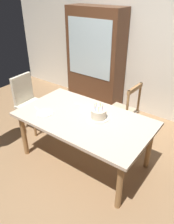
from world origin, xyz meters
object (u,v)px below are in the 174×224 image
Objects in this scene: plate_near_celebrant at (45,113)px; chair_spindle_back at (122,112)px; chair_upholstered at (28,100)px; dining_table at (84,122)px; birthday_cake at (98,114)px; china_cabinet at (96,59)px; plate_far_side at (89,108)px.

chair_spindle_back is at bearing 59.04° from plate_near_celebrant.
dining_table is at bearing -6.05° from chair_upholstered.
birthday_cake is at bearing -88.64° from chair_spindle_back.
chair_spindle_back is at bearing -35.43° from china_cabinet.
plate_far_side is at bearing 48.77° from plate_near_celebrant.
china_cabinet reaches higher than plate_far_side.
plate_far_side is (-0.09, 0.23, 0.08)m from dining_table.
plate_near_celebrant is at bearing -131.23° from plate_far_side.
plate_near_celebrant is 1.26m from chair_spindle_back.
china_cabinet reaches higher than chair_upholstered.
birthday_cake is 1.81m from china_cabinet.
dining_table is 1.29m from chair_upholstered.
chair_upholstered is at bearing -175.55° from plate_far_side.
plate_far_side is at bearing -59.02° from china_cabinet.
dining_table is 6.33× the size of birthday_cake.
plate_far_side is 0.69m from chair_spindle_back.
chair_spindle_back reaches higher than birthday_cake.
china_cabinet is at bearing 125.67° from birthday_cake.
plate_near_celebrant is at bearing -154.97° from dining_table.
birthday_cake is 0.29× the size of chair_upholstered.
birthday_cake is 0.15× the size of china_cabinet.
birthday_cake is at bearing 26.60° from plate_near_celebrant.
china_cabinet is at bearing 102.63° from plate_near_celebrant.
dining_table is at bearing -60.33° from china_cabinet.
birthday_cake reaches higher than dining_table.
plate_far_side is at bearing 111.28° from dining_table.
china_cabinet is at bearing 144.57° from chair_spindle_back.
china_cabinet is (0.39, 1.42, 0.42)m from chair_upholstered.
chair_upholstered is 1.53m from china_cabinet.
chair_upholstered is (-1.42, -0.69, 0.07)m from chair_spindle_back.
plate_far_side is (-0.25, 0.13, -0.05)m from birthday_cake.
dining_table is 0.86m from chair_spindle_back.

